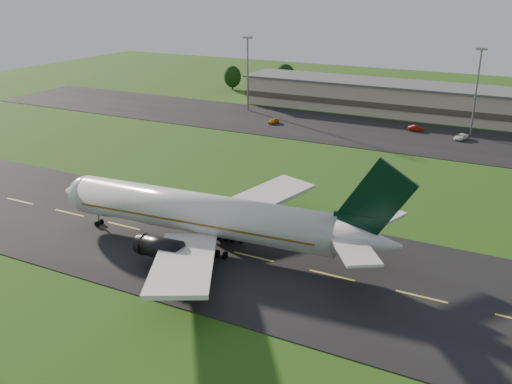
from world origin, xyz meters
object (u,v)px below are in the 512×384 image
at_px(terminal, 487,107).
at_px(service_vehicle_c, 461,137).
at_px(light_mast_west, 248,65).
at_px(service_vehicle_b, 416,128).
at_px(light_mast_centre, 477,82).
at_px(service_vehicle_a, 274,121).
at_px(airliner, 207,215).

bearing_deg(terminal, service_vehicle_c, -97.30).
bearing_deg(terminal, light_mast_west, -165.24).
height_order(service_vehicle_b, service_vehicle_c, service_vehicle_c).
height_order(light_mast_centre, service_vehicle_a, light_mast_centre).
xyz_separation_m(airliner, light_mast_west, (-36.75, 79.93, 8.08)).
xyz_separation_m(light_mast_west, light_mast_centre, (60.00, 0.00, 0.00)).
xyz_separation_m(light_mast_west, service_vehicle_b, (47.56, -1.66, -12.00)).
bearing_deg(terminal, light_mast_centre, -94.95).
xyz_separation_m(terminal, light_mast_west, (-61.40, -16.18, 8.75)).
relative_size(terminal, service_vehicle_a, 39.21).
bearing_deg(service_vehicle_a, service_vehicle_b, 23.43).
distance_m(airliner, light_mast_centre, 83.64).
distance_m(light_mast_west, service_vehicle_c, 60.11).
distance_m(terminal, service_vehicle_a, 55.26).
bearing_deg(service_vehicle_a, airliner, -62.87).
xyz_separation_m(service_vehicle_b, service_vehicle_c, (11.12, -3.42, 0.01)).
height_order(terminal, light_mast_west, light_mast_west).
bearing_deg(airliner, light_mast_west, 110.13).
xyz_separation_m(terminal, light_mast_centre, (-1.40, -16.18, 8.75)).
height_order(airliner, light_mast_west, light_mast_west).
bearing_deg(light_mast_centre, service_vehicle_b, -172.41).
bearing_deg(service_vehicle_c, terminal, 96.40).
distance_m(light_mast_west, service_vehicle_a, 20.96).
distance_m(terminal, service_vehicle_c, 21.68).
height_order(light_mast_west, service_vehicle_c, light_mast_west).
relative_size(airliner, terminal, 0.35).
height_order(light_mast_centre, service_vehicle_b, light_mast_centre).
bearing_deg(service_vehicle_c, light_mast_west, -171.26).
xyz_separation_m(light_mast_centre, service_vehicle_b, (-12.44, -1.66, -12.00)).
distance_m(light_mast_centre, service_vehicle_a, 49.41).
bearing_deg(terminal, service_vehicle_b, -127.81).
distance_m(light_mast_west, service_vehicle_b, 49.08).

